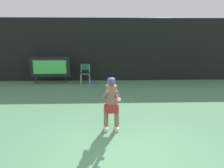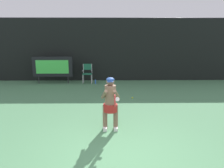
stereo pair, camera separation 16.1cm
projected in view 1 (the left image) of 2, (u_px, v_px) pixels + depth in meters
The scene contains 8 objects.
ground at pixel (122, 164), 4.40m from camera, with size 18.00×22.00×0.03m.
backdrop_screen at pixel (110, 50), 12.47m from camera, with size 18.00×0.12×3.66m.
scoreboard at pixel (50, 67), 11.70m from camera, with size 2.20×0.21×1.50m.
umpire_chair at pixel (85, 72), 11.92m from camera, with size 0.52×0.44×1.08m.
water_bottle at pixel (93, 82), 11.83m from camera, with size 0.07×0.07×0.27m.
tennis_player at pixel (111, 102), 5.84m from camera, with size 0.53×0.60×1.50m.
tennis_racket at pixel (117, 100), 5.16m from camera, with size 0.03×0.60×0.31m.
tennis_ball_spare at pixel (131, 98), 9.04m from camera, with size 0.07×0.07×0.07m.
Camera 1 is at (-0.35, -4.11, 2.57)m, focal length 33.92 mm.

